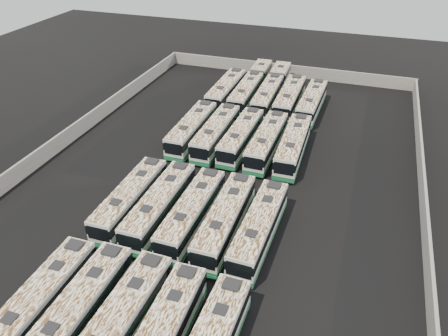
{
  "coord_description": "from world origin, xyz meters",
  "views": [
    {
      "loc": [
        14.3,
        -40.64,
        28.77
      ],
      "look_at": [
        0.39,
        0.01,
        1.6
      ],
      "focal_mm": 35.0,
      "sensor_mm": 36.0,
      "label": 1
    }
  ],
  "objects_px": {
    "bus_midfront_left": "(160,205)",
    "bus_back_far_right": "(312,103)",
    "bus_front_center": "(119,325)",
    "bus_midback_far_right": "(293,145)",
    "bus_midback_right": "(267,141)",
    "bus_back_left": "(251,86)",
    "bus_midfront_right": "(225,220)",
    "bus_back_right": "(290,98)",
    "bus_front_left": "(78,312)",
    "bus_back_center": "(272,89)",
    "bus_front_far_left": "(39,304)",
    "bus_midfront_far_right": "(259,228)",
    "bus_midback_left": "(216,133)",
    "bus_midfront_far_left": "(131,199)",
    "bus_back_far_left": "(226,91)",
    "bus_midback_center": "(241,137)",
    "bus_midback_far_left": "(192,129)",
    "bus_midfront_center": "(192,213)"
  },
  "relations": [
    {
      "from": "bus_midback_center",
      "to": "bus_back_right",
      "type": "relative_size",
      "value": 0.96
    },
    {
      "from": "bus_front_left",
      "to": "bus_back_center",
      "type": "bearing_deg",
      "value": 85.39
    },
    {
      "from": "bus_front_left",
      "to": "bus_midback_left",
      "type": "height_order",
      "value": "bus_midback_left"
    },
    {
      "from": "bus_back_far_left",
      "to": "bus_midback_left",
      "type": "bearing_deg",
      "value": -76.7
    },
    {
      "from": "bus_midfront_center",
      "to": "bus_front_far_left",
      "type": "bearing_deg",
      "value": -115.19
    },
    {
      "from": "bus_back_center",
      "to": "bus_midfront_right",
      "type": "bearing_deg",
      "value": -85.42
    },
    {
      "from": "bus_midback_center",
      "to": "bus_midback_far_left",
      "type": "bearing_deg",
      "value": -177.8
    },
    {
      "from": "bus_midfront_far_right",
      "to": "bus_back_left",
      "type": "distance_m",
      "value": 35.99
    },
    {
      "from": "bus_back_left",
      "to": "bus_front_far_left",
      "type": "bearing_deg",
      "value": -95.04
    },
    {
      "from": "bus_midfront_left",
      "to": "bus_midback_far_right",
      "type": "bearing_deg",
      "value": 57.92
    },
    {
      "from": "bus_midback_right",
      "to": "bus_back_right",
      "type": "relative_size",
      "value": 0.97
    },
    {
      "from": "bus_midfront_right",
      "to": "bus_back_far_right",
      "type": "bearing_deg",
      "value": 83.11
    },
    {
      "from": "bus_back_right",
      "to": "bus_midback_left",
      "type": "bearing_deg",
      "value": -116.2
    },
    {
      "from": "bus_back_far_left",
      "to": "bus_back_far_right",
      "type": "distance_m",
      "value": 13.76
    },
    {
      "from": "bus_midback_left",
      "to": "bus_back_left",
      "type": "height_order",
      "value": "bus_midback_left"
    },
    {
      "from": "bus_midback_right",
      "to": "bus_midback_far_right",
      "type": "bearing_deg",
      "value": 0.9
    },
    {
      "from": "bus_midback_left",
      "to": "bus_midback_far_right",
      "type": "bearing_deg",
      "value": -0.51
    },
    {
      "from": "bus_midback_right",
      "to": "bus_back_far_right",
      "type": "bearing_deg",
      "value": 76.88
    },
    {
      "from": "bus_midfront_left",
      "to": "bus_midback_right",
      "type": "bearing_deg",
      "value": 67.1
    },
    {
      "from": "bus_midfront_left",
      "to": "bus_midback_far_right",
      "type": "relative_size",
      "value": 1.0
    },
    {
      "from": "bus_front_far_left",
      "to": "bus_back_far_left",
      "type": "xyz_separation_m",
      "value": [
        0.02,
        45.34,
        0.06
      ]
    },
    {
      "from": "bus_midfront_far_left",
      "to": "bus_front_far_left",
      "type": "bearing_deg",
      "value": -90.51
    },
    {
      "from": "bus_midfront_far_left",
      "to": "bus_back_far_left",
      "type": "bearing_deg",
      "value": 89.27
    },
    {
      "from": "bus_back_far_right",
      "to": "bus_midfront_left",
      "type": "bearing_deg",
      "value": -107.52
    },
    {
      "from": "bus_midfront_right",
      "to": "bus_back_right",
      "type": "height_order",
      "value": "bus_back_right"
    },
    {
      "from": "bus_front_center",
      "to": "bus_midback_far_right",
      "type": "height_order",
      "value": "bus_front_center"
    },
    {
      "from": "bus_midback_right",
      "to": "bus_midfront_far_left",
      "type": "bearing_deg",
      "value": -121.38
    },
    {
      "from": "bus_midfront_far_left",
      "to": "bus_back_far_right",
      "type": "relative_size",
      "value": 0.99
    },
    {
      "from": "bus_back_right",
      "to": "bus_midfront_far_right",
      "type": "bearing_deg",
      "value": -84.08
    },
    {
      "from": "bus_front_far_left",
      "to": "bus_back_center",
      "type": "relative_size",
      "value": 0.64
    },
    {
      "from": "bus_midfront_far_left",
      "to": "bus_back_far_left",
      "type": "height_order",
      "value": "bus_back_far_left"
    },
    {
      "from": "bus_midfront_far_right",
      "to": "bus_back_left",
      "type": "bearing_deg",
      "value": 108.25
    },
    {
      "from": "bus_midfront_center",
      "to": "bus_back_left",
      "type": "distance_m",
      "value": 34.49
    },
    {
      "from": "bus_front_far_left",
      "to": "bus_midback_right",
      "type": "bearing_deg",
      "value": 70.95
    },
    {
      "from": "bus_midfront_far_left",
      "to": "bus_midback_far_left",
      "type": "bearing_deg",
      "value": 89.37
    },
    {
      "from": "bus_front_center",
      "to": "bus_back_far_right",
      "type": "height_order",
      "value": "bus_front_center"
    },
    {
      "from": "bus_front_left",
      "to": "bus_midback_center",
      "type": "bearing_deg",
      "value": 83.07
    },
    {
      "from": "bus_midfront_left",
      "to": "bus_back_far_right",
      "type": "relative_size",
      "value": 1.01
    },
    {
      "from": "bus_front_center",
      "to": "bus_back_left",
      "type": "distance_m",
      "value": 48.62
    },
    {
      "from": "bus_back_left",
      "to": "bus_midback_right",
      "type": "bearing_deg",
      "value": -69.35
    },
    {
      "from": "bus_back_right",
      "to": "bus_back_center",
      "type": "bearing_deg",
      "value": 138.05
    },
    {
      "from": "bus_back_left",
      "to": "bus_midback_left",
      "type": "bearing_deg",
      "value": -90.74
    },
    {
      "from": "bus_back_left",
      "to": "bus_front_center",
      "type": "bearing_deg",
      "value": -86.9
    },
    {
      "from": "bus_midfront_left",
      "to": "bus_midfront_far_left",
      "type": "bearing_deg",
      "value": 179.81
    },
    {
      "from": "bus_back_center",
      "to": "bus_back_right",
      "type": "xyz_separation_m",
      "value": [
        3.54,
        -3.13,
        0.08
      ]
    },
    {
      "from": "bus_front_far_left",
      "to": "bus_back_right",
      "type": "xyz_separation_m",
      "value": [
        10.33,
        45.5,
        0.08
      ]
    },
    {
      "from": "bus_back_center",
      "to": "bus_midback_right",
      "type": "bearing_deg",
      "value": -79.99
    },
    {
      "from": "bus_front_far_left",
      "to": "bus_midback_far_left",
      "type": "distance_m",
      "value": 31.13
    },
    {
      "from": "bus_front_far_left",
      "to": "bus_back_left",
      "type": "xyz_separation_m",
      "value": [
        3.28,
        48.69,
        0.0
      ]
    },
    {
      "from": "bus_midback_far_left",
      "to": "bus_midback_left",
      "type": "relative_size",
      "value": 1.0
    }
  ]
}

